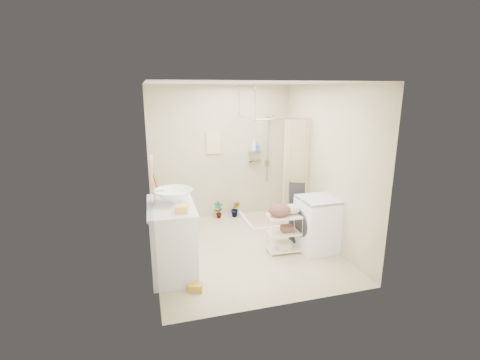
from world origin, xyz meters
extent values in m
plane|color=beige|center=(0.00, 0.00, 0.00)|extent=(3.20, 3.20, 0.00)
cube|color=silver|center=(0.00, 0.00, 2.60)|extent=(2.80, 3.20, 0.04)
cube|color=beige|center=(0.00, 1.60, 1.30)|extent=(2.80, 0.04, 2.60)
cube|color=beige|center=(0.00, -1.60, 1.30)|extent=(2.80, 0.04, 2.60)
cube|color=beige|center=(-1.40, 0.00, 1.30)|extent=(0.04, 3.20, 2.60)
cube|color=beige|center=(1.40, 0.00, 1.30)|extent=(0.04, 3.20, 2.60)
cube|color=silver|center=(-1.16, -0.41, 0.50)|extent=(0.66, 1.14, 0.99)
imported|color=white|center=(-1.11, -0.32, 1.08)|extent=(0.61, 0.61, 0.18)
cube|color=#EECE4C|center=(-1.05, -0.77, 1.04)|extent=(0.20, 0.17, 0.09)
cube|color=gold|center=(-0.94, -1.02, 0.07)|extent=(0.29, 0.26, 0.14)
imported|color=white|center=(-1.04, 0.71, 0.35)|extent=(0.70, 0.40, 0.70)
imported|color=brown|center=(-0.10, 1.44, 0.17)|extent=(0.19, 0.14, 0.35)
imported|color=brown|center=(0.24, 1.42, 0.17)|extent=(0.22, 0.20, 0.33)
cube|color=beige|center=(-0.15, 1.58, 1.50)|extent=(0.28, 0.03, 0.42)
imported|color=silver|center=(0.66, 1.53, 1.45)|extent=(0.13, 0.13, 0.26)
imported|color=#3A52AB|center=(0.72, 1.51, 1.40)|extent=(0.08, 0.08, 0.16)
cube|color=white|center=(1.14, -0.33, 0.43)|extent=(0.60, 0.62, 0.86)
camera|label=1|loc=(-1.47, -4.98, 2.52)|focal=26.00mm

